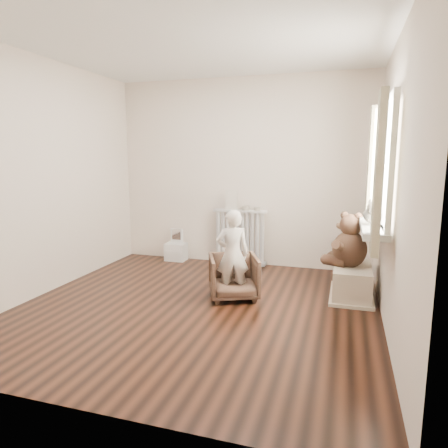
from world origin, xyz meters
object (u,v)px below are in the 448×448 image
(radiator, at_px, (240,238))
(toy_vanity, at_px, (176,242))
(armchair, at_px, (234,277))
(child, at_px, (232,254))
(plush_cat, at_px, (373,214))
(toy_bench, at_px, (352,279))
(teddy_bear, at_px, (350,237))

(radiator, relative_size, toy_vanity, 1.68)
(toy_vanity, height_order, armchair, toy_vanity)
(toy_vanity, height_order, child, child)
(child, bearing_deg, toy_vanity, -69.92)
(armchair, distance_m, child, 0.27)
(child, bearing_deg, plush_cat, 156.51)
(toy_vanity, height_order, toy_bench, toy_vanity)
(plush_cat, bearing_deg, armchair, -175.11)
(teddy_bear, distance_m, plush_cat, 0.60)
(toy_vanity, bearing_deg, child, -46.92)
(teddy_bear, bearing_deg, radiator, 169.12)
(armchair, xyz_separation_m, toy_bench, (1.23, 0.43, -0.04))
(toy_vanity, xyz_separation_m, child, (1.25, -1.34, 0.23))
(armchair, distance_m, plush_cat, 1.57)
(toy_vanity, relative_size, armchair, 0.90)
(toy_vanity, xyz_separation_m, teddy_bear, (2.44, -0.88, 0.40))
(radiator, bearing_deg, toy_vanity, -178.23)
(toy_vanity, distance_m, toy_bench, 2.63)
(armchair, bearing_deg, child, -113.00)
(toy_vanity, distance_m, plush_cat, 3.04)
(child, relative_size, teddy_bear, 1.65)
(toy_bench, bearing_deg, radiator, 149.49)
(toy_vanity, distance_m, armchair, 1.80)
(teddy_bear, xyz_separation_m, plush_cat, (0.18, -0.47, 0.33))
(toy_bench, bearing_deg, toy_vanity, 160.87)
(radiator, height_order, plush_cat, plush_cat)
(child, distance_m, toy_bench, 1.36)
(toy_bench, bearing_deg, teddy_bear, -160.46)
(radiator, xyz_separation_m, teddy_bear, (1.47, -0.91, 0.28))
(radiator, height_order, toy_vanity, radiator)
(toy_vanity, relative_size, toy_bench, 0.63)
(armchair, distance_m, teddy_bear, 1.33)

